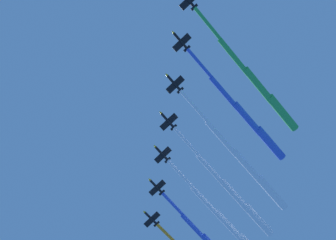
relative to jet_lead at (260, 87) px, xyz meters
name	(u,v)px	position (x,y,z in m)	size (l,w,h in m)	color
jet_lead	(260,87)	(0.00, 0.00, 0.00)	(43.74, 66.34, 4.44)	black
jet_port_inner	(249,120)	(15.41, -1.05, 0.84)	(41.88, 64.20, 4.41)	black
jet_starboard_inner	(249,167)	(35.45, -8.06, -2.04)	(47.08, 71.21, 4.47)	black
jet_port_mid	(237,197)	(51.19, -8.43, -1.63)	(45.69, 68.01, 4.43)	black
jet_starboard_mid	(232,228)	(68.85, -12.64, 0.62)	(47.27, 70.74, 4.50)	black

